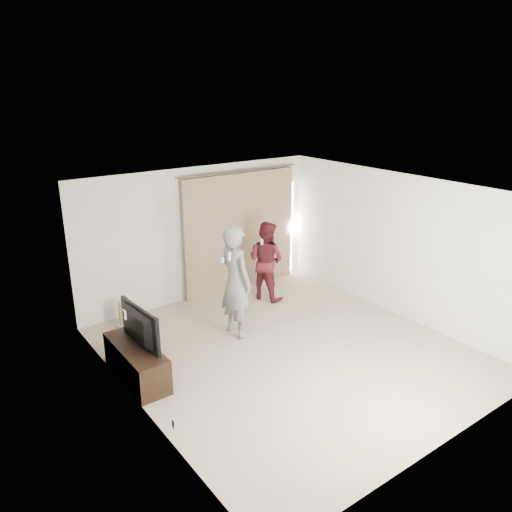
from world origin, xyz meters
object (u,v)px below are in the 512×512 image
at_px(tv_console, 137,362).
at_px(person_woman, 266,260).
at_px(tv, 133,328).
at_px(person_man, 236,281).

distance_m(tv_console, person_woman, 3.51).
relative_size(tv_console, tv, 1.32).
distance_m(person_man, person_woman, 1.62).
xyz_separation_m(tv, person_man, (1.93, 0.30, 0.14)).
relative_size(person_man, person_woman, 1.22).
height_order(tv_console, person_man, person_man).
bearing_deg(person_man, tv_console, -171.10).
bearing_deg(person_woman, person_man, -145.29).
xyz_separation_m(tv_console, person_woman, (3.25, 1.22, 0.53)).
bearing_deg(tv, person_man, -85.42).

